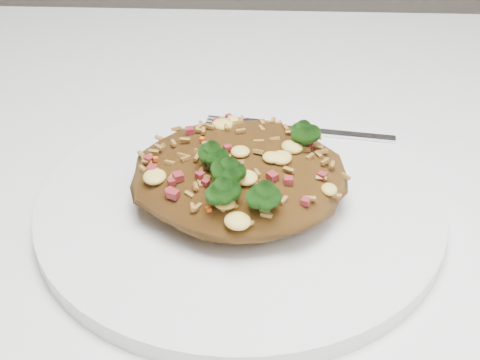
% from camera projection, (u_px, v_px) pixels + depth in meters
% --- Properties ---
extents(dining_table, '(1.20, 0.80, 0.75)m').
position_uv_depth(dining_table, '(357.00, 297.00, 0.56)').
color(dining_table, white).
rests_on(dining_table, ground).
extents(plate, '(0.30, 0.30, 0.01)m').
position_uv_depth(plate, '(240.00, 204.00, 0.50)').
color(plate, white).
rests_on(plate, dining_table).
extents(fried_rice, '(0.16, 0.14, 0.06)m').
position_uv_depth(fried_rice, '(240.00, 167.00, 0.48)').
color(fried_rice, brown).
rests_on(fried_rice, plate).
extents(fork, '(0.16, 0.04, 0.00)m').
position_uv_depth(fork, '(308.00, 131.00, 0.57)').
color(fork, silver).
rests_on(fork, plate).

